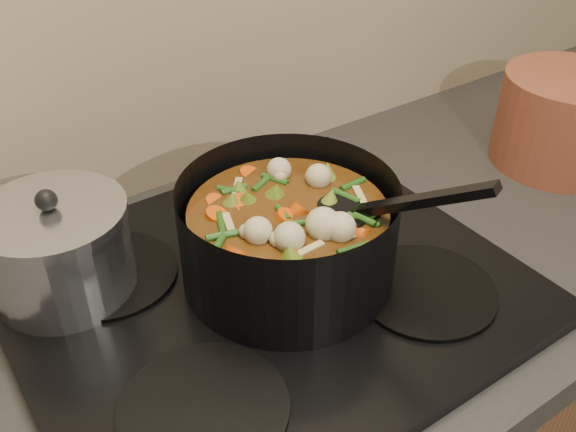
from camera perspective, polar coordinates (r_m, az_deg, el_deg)
stovetop at (r=0.84m, az=-2.05°, el=-6.45°), size 0.62×0.54×0.03m
stockpot at (r=0.81m, az=0.04°, el=-1.77°), size 0.32×0.36×0.20m
saucepan at (r=0.84m, az=-19.67°, el=-2.83°), size 0.18×0.18×0.15m
terracotta_crock at (r=1.19m, az=23.37°, el=7.83°), size 0.29×0.29×0.16m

